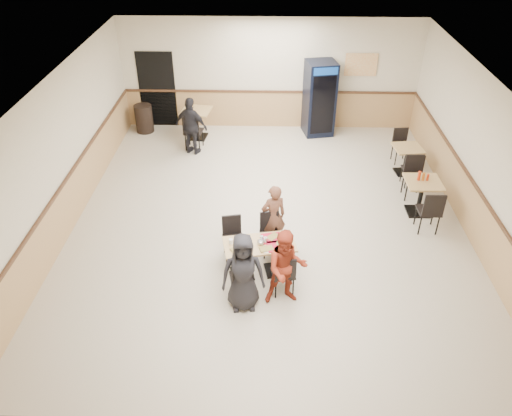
{
  "coord_description": "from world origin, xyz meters",
  "views": [
    {
      "loc": [
        -0.03,
        -8.14,
        6.03
      ],
      "look_at": [
        -0.23,
        -0.5,
        0.87
      ],
      "focal_mm": 35.0,
      "sensor_mm": 36.0,
      "label": 1
    }
  ],
  "objects_px": {
    "main_table": "(259,253)",
    "back_table": "(197,119)",
    "diner_woman_left": "(243,272)",
    "diner_woman_right": "(286,268)",
    "trash_bin": "(144,119)",
    "side_table_far": "(406,156)",
    "side_table_near": "(421,192)",
    "lone_diner": "(192,126)",
    "diner_man_opposite": "(273,217)",
    "pepsi_cooler": "(319,99)"
  },
  "relations": [
    {
      "from": "main_table",
      "to": "back_table",
      "type": "bearing_deg",
      "value": 96.95
    },
    {
      "from": "diner_woman_left",
      "to": "diner_woman_right",
      "type": "distance_m",
      "value": 0.71
    },
    {
      "from": "diner_woman_left",
      "to": "trash_bin",
      "type": "bearing_deg",
      "value": 108.27
    },
    {
      "from": "main_table",
      "to": "side_table_far",
      "type": "bearing_deg",
      "value": 36.3
    },
    {
      "from": "main_table",
      "to": "diner_woman_right",
      "type": "xyz_separation_m",
      "value": [
        0.45,
        -0.68,
        0.26
      ]
    },
    {
      "from": "back_table",
      "to": "side_table_near",
      "type": "bearing_deg",
      "value": -34.18
    },
    {
      "from": "diner_woman_right",
      "to": "side_table_far",
      "type": "height_order",
      "value": "diner_woman_right"
    },
    {
      "from": "lone_diner",
      "to": "back_table",
      "type": "xyz_separation_m",
      "value": [
        0.0,
        0.9,
        -0.21
      ]
    },
    {
      "from": "diner_woman_left",
      "to": "diner_man_opposite",
      "type": "distance_m",
      "value": 1.71
    },
    {
      "from": "side_table_far",
      "to": "pepsi_cooler",
      "type": "distance_m",
      "value": 2.96
    },
    {
      "from": "back_table",
      "to": "main_table",
      "type": "bearing_deg",
      "value": -71.89
    },
    {
      "from": "lone_diner",
      "to": "pepsi_cooler",
      "type": "height_order",
      "value": "pepsi_cooler"
    },
    {
      "from": "main_table",
      "to": "side_table_near",
      "type": "relative_size",
      "value": 1.75
    },
    {
      "from": "pepsi_cooler",
      "to": "back_table",
      "type": "bearing_deg",
      "value": 175.6
    },
    {
      "from": "diner_woman_left",
      "to": "pepsi_cooler",
      "type": "xyz_separation_m",
      "value": [
        1.73,
        6.71,
        0.28
      ]
    },
    {
      "from": "side_table_far",
      "to": "trash_bin",
      "type": "distance_m",
      "value": 7.05
    },
    {
      "from": "main_table",
      "to": "diner_woman_right",
      "type": "relative_size",
      "value": 0.95
    },
    {
      "from": "diner_woman_left",
      "to": "trash_bin",
      "type": "height_order",
      "value": "diner_woman_left"
    },
    {
      "from": "diner_woman_right",
      "to": "trash_bin",
      "type": "distance_m",
      "value": 7.55
    },
    {
      "from": "back_table",
      "to": "pepsi_cooler",
      "type": "xyz_separation_m",
      "value": [
        3.28,
        0.39,
        0.47
      ]
    },
    {
      "from": "diner_woman_left",
      "to": "side_table_near",
      "type": "distance_m",
      "value": 4.57
    },
    {
      "from": "diner_woman_left",
      "to": "main_table",
      "type": "bearing_deg",
      "value": 66.86
    },
    {
      "from": "pepsi_cooler",
      "to": "trash_bin",
      "type": "distance_m",
      "value": 4.83
    },
    {
      "from": "lone_diner",
      "to": "pepsi_cooler",
      "type": "bearing_deg",
      "value": -136.06
    },
    {
      "from": "diner_man_opposite",
      "to": "diner_woman_left",
      "type": "bearing_deg",
      "value": 53.08
    },
    {
      "from": "diner_woman_left",
      "to": "diner_man_opposite",
      "type": "relative_size",
      "value": 1.07
    },
    {
      "from": "side_table_far",
      "to": "trash_bin",
      "type": "xyz_separation_m",
      "value": [
        -6.71,
        2.15,
        -0.07
      ]
    },
    {
      "from": "pepsi_cooler",
      "to": "trash_bin",
      "type": "xyz_separation_m",
      "value": [
        -4.79,
        -0.04,
        -0.61
      ]
    },
    {
      "from": "diner_woman_right",
      "to": "side_table_far",
      "type": "xyz_separation_m",
      "value": [
        2.95,
        4.39,
        -0.25
      ]
    },
    {
      "from": "side_table_near",
      "to": "side_table_far",
      "type": "relative_size",
      "value": 1.08
    },
    {
      "from": "diner_woman_left",
      "to": "lone_diner",
      "type": "height_order",
      "value": "lone_diner"
    },
    {
      "from": "diner_woman_left",
      "to": "lone_diner",
      "type": "distance_m",
      "value": 5.64
    },
    {
      "from": "lone_diner",
      "to": "diner_woman_left",
      "type": "bearing_deg",
      "value": 128.41
    },
    {
      "from": "pepsi_cooler",
      "to": "lone_diner",
      "type": "bearing_deg",
      "value": -169.69
    },
    {
      "from": "main_table",
      "to": "side_table_near",
      "type": "distance_m",
      "value": 3.89
    },
    {
      "from": "diner_woman_right",
      "to": "trash_bin",
      "type": "xyz_separation_m",
      "value": [
        -3.76,
        6.53,
        -0.33
      ]
    },
    {
      "from": "main_table",
      "to": "pepsi_cooler",
      "type": "xyz_separation_m",
      "value": [
        1.48,
        5.9,
        0.55
      ]
    },
    {
      "from": "diner_woman_right",
      "to": "side_table_near",
      "type": "bearing_deg",
      "value": 35.86
    },
    {
      "from": "pepsi_cooler",
      "to": "main_table",
      "type": "bearing_deg",
      "value": -115.32
    },
    {
      "from": "pepsi_cooler",
      "to": "trash_bin",
      "type": "bearing_deg",
      "value": 169.28
    },
    {
      "from": "pepsi_cooler",
      "to": "side_table_far",
      "type": "bearing_deg",
      "value": -59.92
    },
    {
      "from": "side_table_far",
      "to": "back_table",
      "type": "height_order",
      "value": "back_table"
    },
    {
      "from": "main_table",
      "to": "back_table",
      "type": "xyz_separation_m",
      "value": [
        -1.8,
        5.5,
        0.09
      ]
    },
    {
      "from": "back_table",
      "to": "pepsi_cooler",
      "type": "relative_size",
      "value": 0.42
    },
    {
      "from": "side_table_far",
      "to": "main_table",
      "type": "bearing_deg",
      "value": -132.53
    },
    {
      "from": "diner_woman_right",
      "to": "back_table",
      "type": "distance_m",
      "value": 6.58
    },
    {
      "from": "main_table",
      "to": "diner_woman_left",
      "type": "xyz_separation_m",
      "value": [
        -0.25,
        -0.82,
        0.27
      ]
    },
    {
      "from": "diner_man_opposite",
      "to": "back_table",
      "type": "relative_size",
      "value": 1.6
    },
    {
      "from": "side_table_near",
      "to": "diner_man_opposite",
      "type": "bearing_deg",
      "value": -158.65
    },
    {
      "from": "diner_woman_left",
      "to": "side_table_near",
      "type": "bearing_deg",
      "value": 32.07
    }
  ]
}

